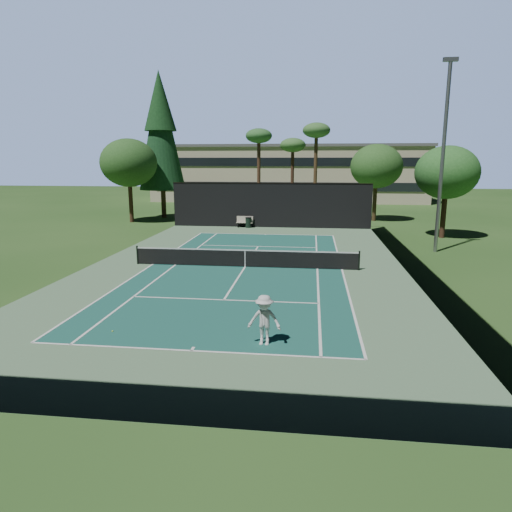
% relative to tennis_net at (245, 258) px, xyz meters
% --- Properties ---
extents(ground, '(160.00, 160.00, 0.00)m').
position_rel_tennis_net_xyz_m(ground, '(0.00, 0.00, -0.56)').
color(ground, '#294F1D').
rests_on(ground, ground).
extents(apron_slab, '(18.00, 32.00, 0.01)m').
position_rel_tennis_net_xyz_m(apron_slab, '(0.00, 0.00, -0.55)').
color(apron_slab, '#597F59').
rests_on(apron_slab, ground).
extents(court_surface, '(10.97, 23.77, 0.01)m').
position_rel_tennis_net_xyz_m(court_surface, '(0.00, 0.00, -0.55)').
color(court_surface, '#1B574C').
rests_on(court_surface, ground).
extents(court_lines, '(11.07, 23.87, 0.01)m').
position_rel_tennis_net_xyz_m(court_lines, '(0.00, 0.00, -0.54)').
color(court_lines, white).
rests_on(court_lines, ground).
extents(tennis_net, '(12.90, 0.10, 1.10)m').
position_rel_tennis_net_xyz_m(tennis_net, '(0.00, 0.00, 0.00)').
color(tennis_net, black).
rests_on(tennis_net, ground).
extents(fence, '(18.04, 32.05, 4.03)m').
position_rel_tennis_net_xyz_m(fence, '(0.00, 0.06, 1.45)').
color(fence, black).
rests_on(fence, ground).
extents(player, '(1.15, 0.72, 1.70)m').
position_rel_tennis_net_xyz_m(player, '(2.26, -11.05, 0.29)').
color(player, silver).
rests_on(player, ground).
extents(tennis_ball_a, '(0.06, 0.06, 0.06)m').
position_rel_tennis_net_xyz_m(tennis_ball_a, '(-3.23, -10.59, -0.53)').
color(tennis_ball_a, '#C6E834').
rests_on(tennis_ball_a, ground).
extents(tennis_ball_b, '(0.07, 0.07, 0.07)m').
position_rel_tennis_net_xyz_m(tennis_ball_b, '(-0.84, 2.88, -0.52)').
color(tennis_ball_b, yellow).
rests_on(tennis_ball_b, ground).
extents(tennis_ball_c, '(0.06, 0.06, 0.06)m').
position_rel_tennis_net_xyz_m(tennis_ball_c, '(1.65, 3.27, -0.53)').
color(tennis_ball_c, '#C1DC32').
rests_on(tennis_ball_c, ground).
extents(tennis_ball_d, '(0.06, 0.06, 0.06)m').
position_rel_tennis_net_xyz_m(tennis_ball_d, '(-2.55, 3.05, -0.53)').
color(tennis_ball_d, '#BBD931').
rests_on(tennis_ball_d, ground).
extents(park_bench, '(1.50, 0.45, 1.02)m').
position_rel_tennis_net_xyz_m(park_bench, '(-2.33, 15.74, -0.01)').
color(park_bench, '#B8B098').
rests_on(park_bench, ground).
extents(trash_bin, '(0.56, 0.56, 0.95)m').
position_rel_tennis_net_xyz_m(trash_bin, '(-1.97, 15.57, -0.08)').
color(trash_bin, black).
rests_on(trash_bin, ground).
extents(pine_tree, '(4.80, 4.80, 15.00)m').
position_rel_tennis_net_xyz_m(pine_tree, '(-12.00, 22.00, 9.00)').
color(pine_tree, '#4D3621').
rests_on(pine_tree, ground).
extents(palm_a, '(2.80, 2.80, 9.32)m').
position_rel_tennis_net_xyz_m(palm_a, '(-2.00, 24.00, 7.63)').
color(palm_a, '#4A2F20').
rests_on(palm_a, ground).
extents(palm_b, '(2.80, 2.80, 8.42)m').
position_rel_tennis_net_xyz_m(palm_b, '(1.50, 26.00, 6.80)').
color(palm_b, '#40271B').
rests_on(palm_b, ground).
extents(palm_c, '(2.80, 2.80, 9.77)m').
position_rel_tennis_net_xyz_m(palm_c, '(4.00, 23.00, 8.05)').
color(palm_c, '#4D3621').
rests_on(palm_c, ground).
extents(decid_tree_a, '(5.12, 5.12, 7.62)m').
position_rel_tennis_net_xyz_m(decid_tree_a, '(10.00, 22.00, 4.86)').
color(decid_tree_a, '#47341E').
rests_on(decid_tree_a, ground).
extents(decid_tree_b, '(4.80, 4.80, 7.14)m').
position_rel_tennis_net_xyz_m(decid_tree_b, '(14.00, 12.00, 4.52)').
color(decid_tree_b, '#452A1D').
rests_on(decid_tree_b, ground).
extents(decid_tree_c, '(5.44, 5.44, 8.09)m').
position_rel_tennis_net_xyz_m(decid_tree_c, '(-14.00, 18.00, 5.21)').
color(decid_tree_c, '#4C2F20').
rests_on(decid_tree_c, ground).
extents(campus_building, '(40.50, 12.50, 8.30)m').
position_rel_tennis_net_xyz_m(campus_building, '(0.00, 45.98, 3.65)').
color(campus_building, '#C4B498').
rests_on(campus_building, ground).
extents(light_pole, '(0.90, 0.25, 12.22)m').
position_rel_tennis_net_xyz_m(light_pole, '(12.00, 6.00, 5.90)').
color(light_pole, gray).
rests_on(light_pole, ground).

